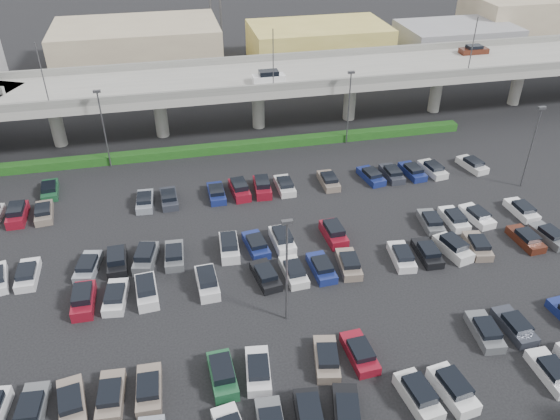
% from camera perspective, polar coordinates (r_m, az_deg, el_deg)
% --- Properties ---
extents(ground, '(280.00, 280.00, 0.00)m').
position_cam_1_polar(ground, '(54.24, -1.25, -5.49)').
color(ground, black).
extents(overpass, '(150.00, 13.00, 15.80)m').
position_cam_1_polar(overpass, '(78.80, -6.17, 12.93)').
color(overpass, gray).
rests_on(overpass, ground).
extents(hedge, '(66.00, 1.60, 1.10)m').
position_cam_1_polar(hedge, '(74.94, -5.04, 6.56)').
color(hedge, '#123910').
rests_on(hedge, ground).
extents(parked_cars, '(63.12, 41.67, 1.67)m').
position_cam_1_polar(parked_cars, '(50.55, -1.56, -7.97)').
color(parked_cars, navy).
rests_on(parked_cars, ground).
extents(light_poles, '(66.90, 48.38, 10.30)m').
position_cam_1_polar(light_poles, '(51.79, -6.25, 0.69)').
color(light_poles, '#444449').
rests_on(light_poles, ground).
extents(distant_buildings, '(138.00, 24.00, 9.00)m').
position_cam_1_polar(distant_buildings, '(109.69, -1.29, 17.10)').
color(distant_buildings, gray).
rests_on(distant_buildings, ground).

